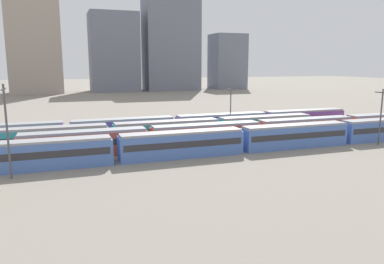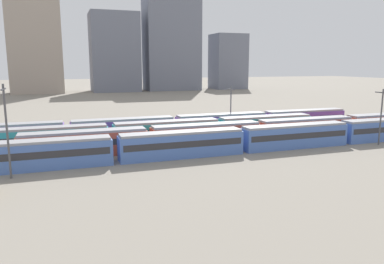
{
  "view_description": "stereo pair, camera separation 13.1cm",
  "coord_description": "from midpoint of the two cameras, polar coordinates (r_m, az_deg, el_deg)",
  "views": [
    {
      "loc": [
        0.03,
        -49.36,
        13.07
      ],
      "look_at": [
        20.23,
        7.8,
        2.04
      ],
      "focal_mm": 34.78,
      "sensor_mm": 36.0,
      "label": 1
    },
    {
      "loc": [
        0.16,
        -49.41,
        13.07
      ],
      "look_at": [
        20.23,
        7.8,
        2.04
      ],
      "focal_mm": 34.78,
      "sensor_mm": 36.0,
      "label": 2
    }
  ],
  "objects": [
    {
      "name": "distant_building_4",
      "position": [
        206.98,
        5.43,
        10.68
      ],
      "size": [
        17.33,
        15.42,
        29.17
      ],
      "primitive_type": "cube",
      "color": "slate",
      "rests_on": "ground_plane"
    },
    {
      "name": "distant_building_2",
      "position": [
        189.74,
        -11.92,
        11.83
      ],
      "size": [
        22.76,
        19.65,
        37.62
      ],
      "primitive_type": "cube",
      "color": "slate",
      "rests_on": "ground_plane"
    },
    {
      "name": "distant_building_3",
      "position": [
        196.04,
        -3.28,
        13.46
      ],
      "size": [
        27.37,
        16.75,
        47.81
      ],
      "primitive_type": "cube",
      "color": "slate",
      "rests_on": "ground_plane"
    },
    {
      "name": "catenary_pole_0",
      "position": [
        67.93,
        26.94,
        2.48
      ],
      "size": [
        0.24,
        3.2,
        9.2
      ],
      "color": "#4C4C51",
      "rests_on": "ground_plane"
    },
    {
      "name": "distant_building_1",
      "position": [
        188.47,
        -22.98,
        12.81
      ],
      "size": [
        22.71,
        18.23,
        47.83
      ],
      "primitive_type": "cube",
      "color": "#A89989",
      "rests_on": "ground_plane"
    },
    {
      "name": "train_track_2",
      "position": [
        63.04,
        -3.9,
        0.08
      ],
      "size": [
        55.8,
        3.06,
        3.75
      ],
      "color": "teal",
      "rests_on": "ground_plane"
    },
    {
      "name": "train_track_0",
      "position": [
        67.23,
        22.07,
        -0.01
      ],
      "size": [
        112.5,
        3.06,
        3.75
      ],
      "color": "#4C70BC",
      "rests_on": "ground_plane"
    },
    {
      "name": "train_track_1",
      "position": [
        74.88,
        22.78,
        0.93
      ],
      "size": [
        112.5,
        3.06,
        3.75
      ],
      "color": "#BC4C38",
      "rests_on": "ground_plane"
    },
    {
      "name": "catenary_pole_2",
      "position": [
        47.12,
        -26.59,
        0.63
      ],
      "size": [
        0.24,
        3.2,
        10.96
      ],
      "color": "#4C4C51",
      "rests_on": "ground_plane"
    },
    {
      "name": "catenary_pole_1",
      "position": [
        75.59,
        5.89,
        4.06
      ],
      "size": [
        0.24,
        3.2,
        8.76
      ],
      "color": "#4C4C51",
      "rests_on": "ground_plane"
    },
    {
      "name": "train_track_3",
      "position": [
        68.77,
        -2.7,
        0.96
      ],
      "size": [
        74.7,
        3.06,
        3.75
      ],
      "color": "#6B429E",
      "rests_on": "ground_plane"
    },
    {
      "name": "ground_plane",
      "position": [
        58.66,
        -19.07,
        -3.14
      ],
      "size": [
        600.0,
        600.0,
        0.0
      ],
      "primitive_type": "plane",
      "color": "gray"
    }
  ]
}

